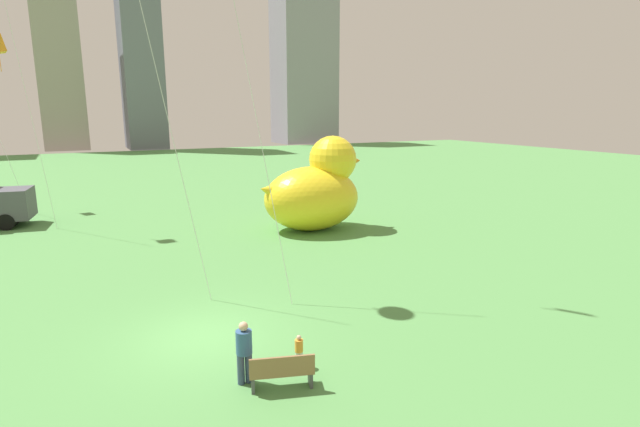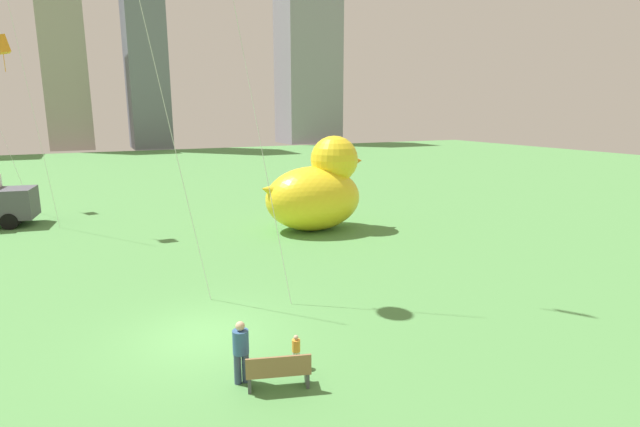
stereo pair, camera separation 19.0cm
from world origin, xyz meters
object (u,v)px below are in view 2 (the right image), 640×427
park_bench (278,371)px  kite_orange (2,45)px  giant_inflatable_duck (317,190)px  person_adult (241,349)px  person_child (296,349)px

park_bench → kite_orange: size_ratio=0.14×
giant_inflatable_duck → park_bench: bearing=-118.7°
park_bench → giant_inflatable_duck: (7.64, 13.94, 1.70)m
giant_inflatable_duck → kite_orange: bearing=136.7°
park_bench → person_adult: bearing=136.4°
person_adult → giant_inflatable_duck: bearing=57.9°
park_bench → person_child: (0.78, 0.77, 0.01)m
person_child → giant_inflatable_duck: bearing=62.5°
giant_inflatable_duck → kite_orange: (-15.33, 14.44, 8.32)m
park_bench → person_child: park_bench is taller
person_child → kite_orange: kite_orange is taller
person_child → kite_orange: (-8.48, 27.61, 10.01)m
park_bench → person_adult: 1.05m
giant_inflatable_duck → person_adult: bearing=-122.1°
person_child → kite_orange: bearing=107.1°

